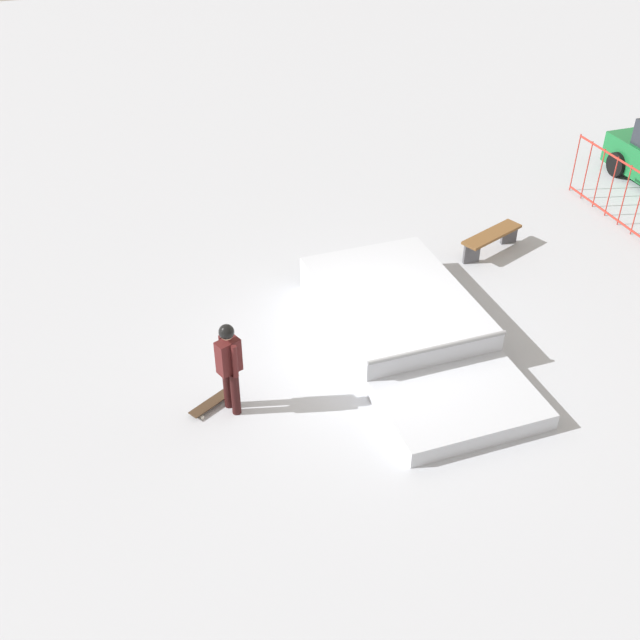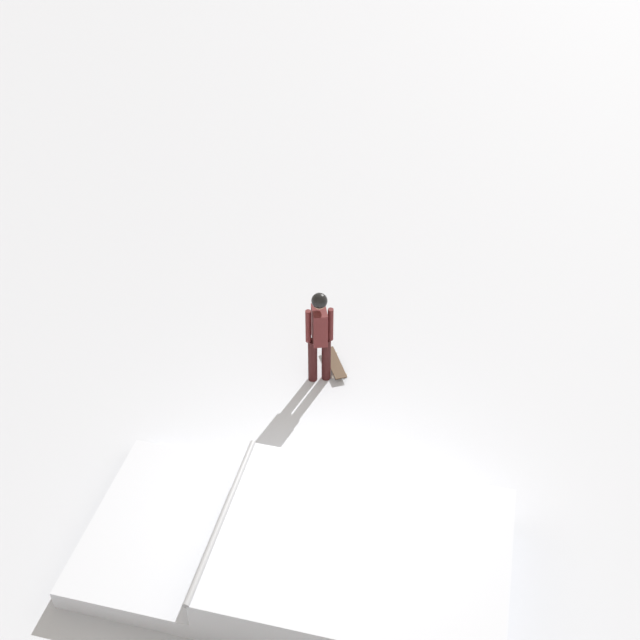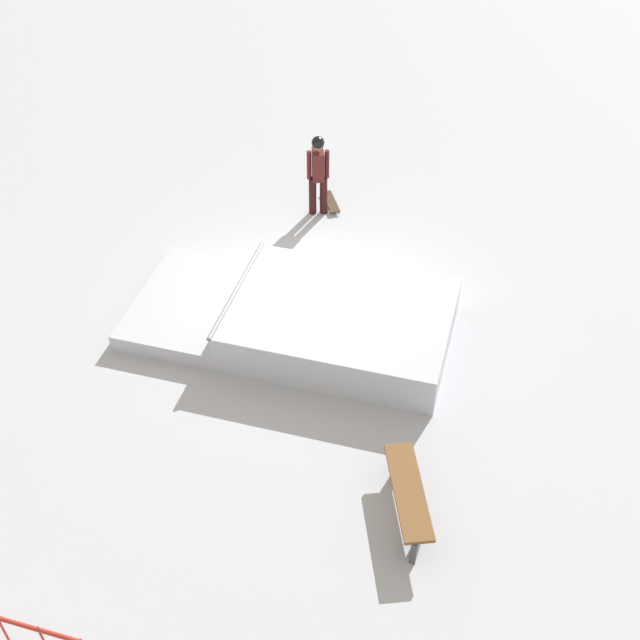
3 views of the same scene
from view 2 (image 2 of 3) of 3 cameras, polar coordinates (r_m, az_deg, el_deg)
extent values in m
plane|color=#B2B7C1|center=(11.41, -0.43, -13.39)|extent=(60.00, 60.00, 0.00)
cube|color=silver|center=(10.52, 2.94, -16.69)|extent=(3.75, 2.81, 0.70)
cube|color=silver|center=(11.24, -11.17, -14.37)|extent=(1.95, 2.70, 0.30)
cylinder|color=gray|center=(10.55, -6.92, -13.65)|extent=(0.24, 2.60, 0.08)
cylinder|color=black|center=(12.99, 0.44, -2.78)|extent=(0.15, 0.15, 0.82)
cylinder|color=black|center=(12.97, -0.52, -2.86)|extent=(0.15, 0.15, 0.82)
cube|color=#4C1919|center=(12.52, -0.04, -0.38)|extent=(0.36, 0.44, 0.60)
cylinder|color=#4C1919|center=(12.54, 0.75, -0.32)|extent=(0.09, 0.09, 0.60)
cylinder|color=#4C1919|center=(12.51, -0.84, -0.45)|extent=(0.09, 0.09, 0.60)
sphere|color=tan|center=(12.25, -0.04, 1.26)|extent=(0.22, 0.22, 0.22)
sphere|color=black|center=(12.23, -0.04, 1.37)|extent=(0.25, 0.25, 0.25)
cube|color=#3F2D1E|center=(13.42, 1.02, -3.04)|extent=(0.60, 0.78, 0.02)
cylinder|color=silver|center=(13.29, 1.85, -3.88)|extent=(0.06, 0.06, 0.06)
cylinder|color=silver|center=(13.23, 0.89, -4.07)|extent=(0.06, 0.06, 0.06)
cylinder|color=silver|center=(13.68, 1.14, -2.37)|extent=(0.06, 0.06, 0.06)
cylinder|color=silver|center=(13.63, 0.21, -2.54)|extent=(0.06, 0.06, 0.06)
camera|label=1|loc=(16.30, -38.93, 30.52)|focal=43.03mm
camera|label=3|loc=(4.06, 170.60, -32.94)|focal=45.50mm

